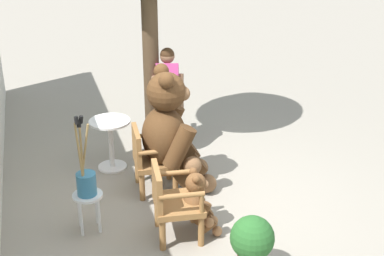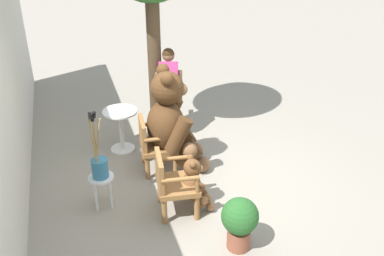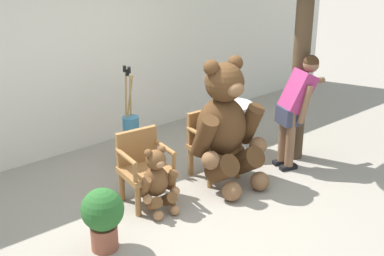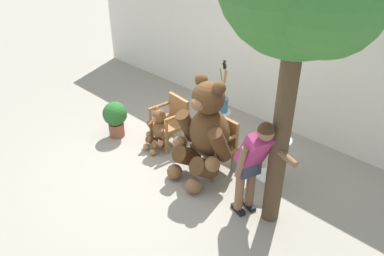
# 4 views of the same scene
# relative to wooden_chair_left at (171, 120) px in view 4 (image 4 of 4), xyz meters

# --- Properties ---
(ground_plane) EXTENTS (60.00, 60.00, 0.00)m
(ground_plane) POSITION_rel_wooden_chair_left_xyz_m (0.53, -0.46, -0.46)
(ground_plane) COLOR gray
(back_wall) EXTENTS (10.00, 0.16, 2.80)m
(back_wall) POSITION_rel_wooden_chair_left_xyz_m (0.53, 1.94, 0.94)
(back_wall) COLOR silver
(back_wall) RESTS_ON ground
(wooden_chair_left) EXTENTS (0.62, 0.58, 0.86)m
(wooden_chair_left) POSITION_rel_wooden_chair_left_xyz_m (0.00, 0.00, 0.00)
(wooden_chair_left) COLOR olive
(wooden_chair_left) RESTS_ON ground
(wooden_chair_right) EXTENTS (0.60, 0.56, 0.86)m
(wooden_chair_right) POSITION_rel_wooden_chair_left_xyz_m (1.07, 0.00, 0.00)
(wooden_chair_right) COLOR olive
(wooden_chair_right) RESTS_ON ground
(teddy_bear_large) EXTENTS (0.98, 0.95, 1.63)m
(teddy_bear_large) POSITION_rel_wooden_chair_left_xyz_m (1.06, -0.27, 0.34)
(teddy_bear_large) COLOR #4C3019
(teddy_bear_large) RESTS_ON ground
(teddy_bear_small) EXTENTS (0.47, 0.47, 0.78)m
(teddy_bear_small) POSITION_rel_wooden_chair_left_xyz_m (-0.01, -0.28, -0.08)
(teddy_bear_small) COLOR brown
(teddy_bear_small) RESTS_ON ground
(person_visitor) EXTENTS (0.84, 0.48, 1.53)m
(person_visitor) POSITION_rel_wooden_chair_left_xyz_m (2.10, -0.50, 0.45)
(person_visitor) COLOR black
(person_visitor) RESTS_ON ground
(white_stool) EXTENTS (0.34, 0.34, 0.46)m
(white_stool) POSITION_rel_wooden_chair_left_xyz_m (0.41, 0.87, -0.11)
(white_stool) COLOR silver
(white_stool) RESTS_ON ground
(brush_bucket) EXTENTS (0.22, 0.22, 0.95)m
(brush_bucket) POSITION_rel_wooden_chair_left_xyz_m (0.41, 0.88, 0.18)
(brush_bucket) COLOR teal
(brush_bucket) RESTS_ON white_stool
(round_side_table) EXTENTS (0.56, 0.56, 0.72)m
(round_side_table) POSITION_rel_wooden_chair_left_xyz_m (1.82, 0.39, -0.01)
(round_side_table) COLOR white
(round_side_table) RESTS_ON ground
(potted_plant) EXTENTS (0.44, 0.44, 0.68)m
(potted_plant) POSITION_rel_wooden_chair_left_xyz_m (-0.89, -0.56, -0.07)
(potted_plant) COLOR brown
(potted_plant) RESTS_ON ground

